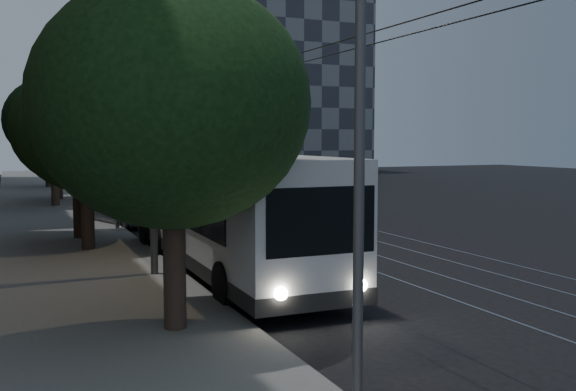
# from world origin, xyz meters

# --- Properties ---
(ground) EXTENTS (120.00, 120.00, 0.00)m
(ground) POSITION_xyz_m (0.00, 0.00, 0.00)
(ground) COLOR black
(ground) RESTS_ON ground
(sidewalk) EXTENTS (5.00, 90.00, 0.15)m
(sidewalk) POSITION_xyz_m (-7.50, 20.00, 0.07)
(sidewalk) COLOR slate
(sidewalk) RESTS_ON ground
(tram_rails) EXTENTS (4.52, 90.00, 0.02)m
(tram_rails) POSITION_xyz_m (2.50, 20.00, 0.01)
(tram_rails) COLOR gray
(tram_rails) RESTS_ON ground
(overhead_wires) EXTENTS (2.23, 90.00, 6.00)m
(overhead_wires) POSITION_xyz_m (-4.97, 20.00, 3.47)
(overhead_wires) COLOR black
(overhead_wires) RESTS_ON ground
(building_distant_right) EXTENTS (22.00, 18.00, 24.00)m
(building_distant_right) POSITION_xyz_m (18.00, 55.00, 12.00)
(building_distant_right) COLOR #333741
(building_distant_right) RESTS_ON ground
(trolleybus) EXTENTS (2.95, 13.34, 5.63)m
(trolleybus) POSITION_xyz_m (-3.64, 0.96, 1.83)
(trolleybus) COLOR silver
(trolleybus) RESTS_ON ground
(pickup_silver) EXTENTS (4.23, 6.26, 1.59)m
(pickup_silver) POSITION_xyz_m (-4.30, 12.20, 0.80)
(pickup_silver) COLOR #9FA2A7
(pickup_silver) RESTS_ON ground
(car_white_a) EXTENTS (2.86, 4.48, 1.42)m
(car_white_a) POSITION_xyz_m (-3.05, 19.00, 0.71)
(car_white_a) COLOR silver
(car_white_a) RESTS_ON ground
(car_white_b) EXTENTS (2.00, 4.52, 1.29)m
(car_white_b) POSITION_xyz_m (-4.30, 24.00, 0.64)
(car_white_b) COLOR silver
(car_white_b) RESTS_ON ground
(car_white_c) EXTENTS (1.70, 4.41, 1.43)m
(car_white_c) POSITION_xyz_m (-2.70, 29.00, 0.72)
(car_white_c) COLOR silver
(car_white_c) RESTS_ON ground
(car_white_d) EXTENTS (2.65, 3.82, 1.21)m
(car_white_d) POSITION_xyz_m (-3.56, 32.49, 0.60)
(car_white_d) COLOR silver
(car_white_d) RESTS_ON ground
(tree_0) EXTENTS (5.33, 5.33, 6.92)m
(tree_0) POSITION_xyz_m (-6.50, -4.95, 4.51)
(tree_0) COLOR #30231A
(tree_0) RESTS_ON ground
(tree_1) EXTENTS (4.30, 4.30, 5.95)m
(tree_1) POSITION_xyz_m (-7.00, 5.20, 4.00)
(tree_1) COLOR #30231A
(tree_1) RESTS_ON ground
(tree_2) EXTENTS (4.77, 4.77, 6.40)m
(tree_2) POSITION_xyz_m (-7.00, 8.00, 4.24)
(tree_2) COLOR #30231A
(tree_2) RESTS_ON ground
(tree_3) EXTENTS (5.31, 5.31, 7.29)m
(tree_3) POSITION_xyz_m (-7.00, 21.00, 4.89)
(tree_3) COLOR #30231A
(tree_3) RESTS_ON ground
(tree_4) EXTENTS (3.98, 3.98, 5.56)m
(tree_4) POSITION_xyz_m (-6.50, 25.13, 3.75)
(tree_4) COLOR #30231A
(tree_4) RESTS_ON ground
(tree_5) EXTENTS (4.61, 4.61, 6.02)m
(tree_5) POSITION_xyz_m (-6.50, 36.42, 3.93)
(tree_5) COLOR #30231A
(tree_5) RESTS_ON ground
(streetlamp_near) EXTENTS (2.69, 0.44, 11.30)m
(streetlamp_near) POSITION_xyz_m (-5.37, 0.30, 6.73)
(streetlamp_near) COLOR #525254
(streetlamp_near) RESTS_ON ground
(streetlamp_far) EXTENTS (2.57, 0.44, 10.74)m
(streetlamp_far) POSITION_xyz_m (-4.78, 24.88, 6.43)
(streetlamp_far) COLOR #525254
(streetlamp_far) RESTS_ON ground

